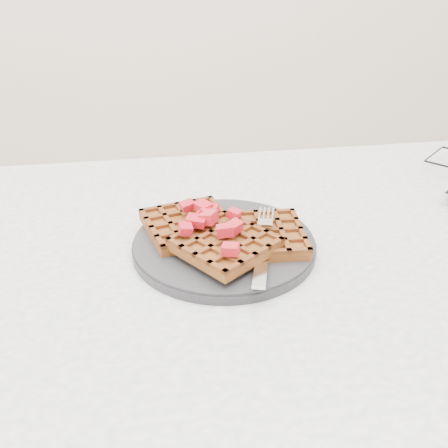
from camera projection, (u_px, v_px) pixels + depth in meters
name	position (u px, v px, depth m)	size (l,w,h in m)	color
table	(328.00, 319.00, 0.74)	(1.20, 0.80, 0.75)	white
plate	(224.00, 244.00, 0.69)	(0.25, 0.25, 0.02)	#252527
waffles	(225.00, 233.00, 0.68)	(0.23, 0.22, 0.03)	brown
strawberry_pile	(224.00, 215.00, 0.67)	(0.15, 0.15, 0.02)	#A20312
fork	(263.00, 247.00, 0.65)	(0.02, 0.18, 0.02)	silver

